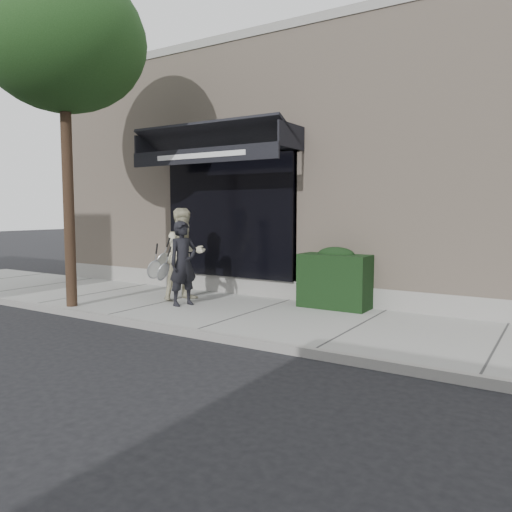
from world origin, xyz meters
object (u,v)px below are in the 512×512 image
Objects in this scene: hedge at (336,279)px; pedestrian_back at (185,254)px; street_tree at (63,42)px; pedestrian_front at (183,263)px.

pedestrian_back reaches higher than hedge.
street_tree is (-4.30, -2.55, 4.32)m from hedge.
pedestrian_back is (1.40, 1.66, -3.93)m from street_tree.
street_tree is at bearing -149.33° from hedge.
hedge is at bearing 28.14° from pedestrian_front.
pedestrian_front is (1.75, 1.19, -4.05)m from street_tree.
street_tree is at bearing -130.16° from pedestrian_back.
street_tree is at bearing -145.87° from pedestrian_front.
pedestrian_front is at bearing -53.17° from pedestrian_back.
pedestrian_back is at bearing 49.84° from street_tree.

